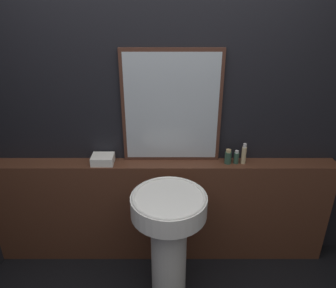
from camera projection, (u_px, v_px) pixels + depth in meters
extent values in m
cube|color=black|center=(160.00, 115.00, 2.47)|extent=(8.00, 0.06, 2.50)
cube|color=#512D1E|center=(160.00, 211.00, 2.71)|extent=(2.72, 0.17, 0.90)
cylinder|color=white|center=(168.00, 255.00, 2.37)|extent=(0.25, 0.25, 0.74)
cylinder|color=white|center=(168.00, 205.00, 2.18)|extent=(0.51, 0.51, 0.14)
torus|color=white|center=(168.00, 197.00, 2.15)|extent=(0.50, 0.50, 0.02)
cube|color=#47281E|center=(171.00, 108.00, 2.39)|extent=(0.73, 0.03, 0.85)
cube|color=#B2BCC6|center=(171.00, 108.00, 2.39)|extent=(0.68, 0.02, 0.80)
cube|color=white|center=(102.00, 159.00, 2.50)|extent=(0.17, 0.14, 0.07)
cylinder|color=#2D4C3D|center=(227.00, 158.00, 2.50)|extent=(0.05, 0.05, 0.10)
cylinder|color=tan|center=(228.00, 151.00, 2.47)|extent=(0.04, 0.04, 0.02)
cylinder|color=#2D4C3D|center=(235.00, 158.00, 2.50)|extent=(0.04, 0.04, 0.09)
cylinder|color=silver|center=(236.00, 152.00, 2.48)|extent=(0.03, 0.03, 0.02)
cylinder|color=#C6B284|center=(243.00, 155.00, 2.49)|extent=(0.04, 0.04, 0.14)
cylinder|color=silver|center=(244.00, 145.00, 2.45)|extent=(0.03, 0.03, 0.03)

